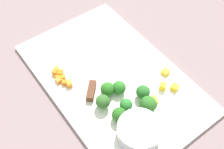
% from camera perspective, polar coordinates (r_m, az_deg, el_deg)
% --- Properties ---
extents(ground_plane, '(4.00, 4.00, 0.00)m').
position_cam_1_polar(ground_plane, '(0.80, 0.00, -0.95)').
color(ground_plane, gray).
extents(cutting_board, '(0.53, 0.34, 0.01)m').
position_cam_1_polar(cutting_board, '(0.80, 0.00, -0.69)').
color(cutting_board, white).
rests_on(cutting_board, ground_plane).
extents(prep_bowl, '(0.10, 0.10, 0.04)m').
position_cam_1_polar(prep_bowl, '(0.69, 5.37, -11.18)').
color(prep_bowl, '#B7B8BA').
rests_on(prep_bowl, cutting_board).
extents(chef_knife, '(0.27, 0.25, 0.02)m').
position_cam_1_polar(chef_knife, '(0.81, -3.07, 1.90)').
color(chef_knife, silver).
rests_on(chef_knife, cutting_board).
extents(carrot_dice_0, '(0.02, 0.02, 0.01)m').
position_cam_1_polar(carrot_dice_0, '(0.78, -8.52, -1.84)').
color(carrot_dice_0, orange).
rests_on(carrot_dice_0, cutting_board).
extents(carrot_dice_1, '(0.02, 0.02, 0.01)m').
position_cam_1_polar(carrot_dice_1, '(0.82, -10.98, 1.07)').
color(carrot_dice_1, orange).
rests_on(carrot_dice_1, cutting_board).
extents(carrot_dice_2, '(0.02, 0.02, 0.01)m').
position_cam_1_polar(carrot_dice_2, '(0.79, -9.78, -0.66)').
color(carrot_dice_2, orange).
rests_on(carrot_dice_2, cutting_board).
extents(carrot_dice_3, '(0.02, 0.02, 0.01)m').
position_cam_1_polar(carrot_dice_3, '(0.81, -10.31, 0.31)').
color(carrot_dice_3, orange).
rests_on(carrot_dice_3, cutting_board).
extents(carrot_dice_4, '(0.02, 0.01, 0.01)m').
position_cam_1_polar(carrot_dice_4, '(0.80, -10.66, -0.43)').
color(carrot_dice_4, orange).
rests_on(carrot_dice_4, cutting_board).
extents(carrot_dice_5, '(0.02, 0.02, 0.02)m').
position_cam_1_polar(carrot_dice_5, '(0.81, -11.27, 0.39)').
color(carrot_dice_5, orange).
rests_on(carrot_dice_5, cutting_board).
extents(carrot_dice_6, '(0.02, 0.02, 0.01)m').
position_cam_1_polar(carrot_dice_6, '(0.78, -9.49, -1.61)').
color(carrot_dice_6, orange).
rests_on(carrot_dice_6, cutting_board).
extents(carrot_dice_7, '(0.02, 0.02, 0.01)m').
position_cam_1_polar(carrot_dice_7, '(0.79, -10.51, -1.12)').
color(carrot_dice_7, orange).
rests_on(carrot_dice_7, cutting_board).
extents(pepper_dice_0, '(0.02, 0.02, 0.01)m').
position_cam_1_polar(pepper_dice_0, '(0.81, 10.62, 0.51)').
color(pepper_dice_0, yellow).
rests_on(pepper_dice_0, cutting_board).
extents(pepper_dice_1, '(0.02, 0.02, 0.01)m').
position_cam_1_polar(pepper_dice_1, '(0.78, 12.36, -2.52)').
color(pepper_dice_1, yellow).
rests_on(pepper_dice_1, cutting_board).
extents(pepper_dice_2, '(0.03, 0.03, 0.01)m').
position_cam_1_polar(pepper_dice_2, '(0.75, 8.17, -5.11)').
color(pepper_dice_2, yellow).
rests_on(pepper_dice_2, cutting_board).
extents(pepper_dice_3, '(0.02, 0.02, 0.02)m').
position_cam_1_polar(pepper_dice_3, '(0.77, 10.06, -2.36)').
color(pepper_dice_3, yellow).
rests_on(pepper_dice_3, cutting_board).
extents(broccoli_floret_0, '(0.04, 0.04, 0.04)m').
position_cam_1_polar(broccoli_floret_0, '(0.72, -1.84, -5.46)').
color(broccoli_floret_0, '#94B95E').
rests_on(broccoli_floret_0, cutting_board).
extents(broccoli_floret_1, '(0.04, 0.04, 0.04)m').
position_cam_1_polar(broccoli_floret_1, '(0.75, 1.41, -2.63)').
color(broccoli_floret_1, '#8CAB59').
rests_on(broccoli_floret_1, cutting_board).
extents(broccoli_floret_2, '(0.04, 0.04, 0.05)m').
position_cam_1_polar(broccoli_floret_2, '(0.72, 7.19, -5.95)').
color(broccoli_floret_2, '#94BF58').
rests_on(broccoli_floret_2, cutting_board).
extents(broccoli_floret_3, '(0.03, 0.03, 0.03)m').
position_cam_1_polar(broccoli_floret_3, '(0.72, 2.79, -6.06)').
color(broccoli_floret_3, '#95AE69').
rests_on(broccoli_floret_3, cutting_board).
extents(broccoli_floret_4, '(0.04, 0.04, 0.04)m').
position_cam_1_polar(broccoli_floret_4, '(0.71, 1.45, -8.06)').
color(broccoli_floret_4, '#93AF55').
rests_on(broccoli_floret_4, cutting_board).
extents(broccoli_floret_5, '(0.04, 0.04, 0.04)m').
position_cam_1_polar(broccoli_floret_5, '(0.74, 6.18, -3.51)').
color(broccoli_floret_5, '#8FAC56').
rests_on(broccoli_floret_5, cutting_board).
extents(broccoli_floret_6, '(0.04, 0.04, 0.04)m').
position_cam_1_polar(broccoli_floret_6, '(0.75, -0.92, -2.94)').
color(broccoli_floret_6, '#80BA6C').
rests_on(broccoli_floret_6, cutting_board).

